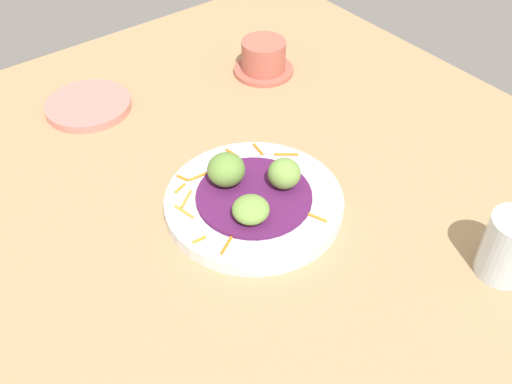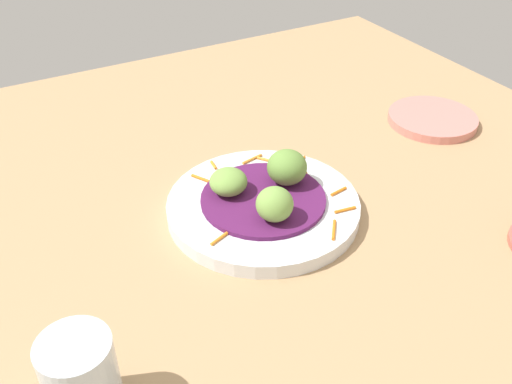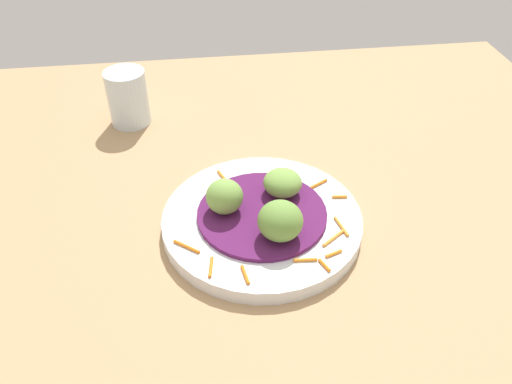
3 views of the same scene
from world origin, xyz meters
TOP-DOWN VIEW (x-y plane):
  - table_surface at (0.00, 0.00)cm, footprint 110.00×110.00cm
  - main_plate at (-3.48, -1.49)cm, footprint 25.23×25.23cm
  - cabbage_bed at (-3.48, -1.49)cm, footprint 16.32×16.32cm
  - carrot_garnish at (0.12, 0.72)cm, footprint 20.86×22.69cm
  - guac_scoop_left at (-4.50, -6.03)cm, footprint 4.95×4.95cm
  - guac_scoop_center at (0.96, -0.11)cm, footprint 7.35×7.36cm
  - guac_scoop_right at (-6.91, 1.66)cm, footprint 6.85×6.88cm
  - side_plate_small at (33.27, 6.19)cm, footprint 14.54×14.54cm
  - water_glass at (-31.74, -19.36)cm, footprint 6.51×6.51cm

SIDE VIEW (x-z plane):
  - table_surface at x=0.00cm, z-range 0.00..2.00cm
  - side_plate_small at x=33.27cm, z-range 2.00..3.39cm
  - main_plate at x=-3.48cm, z-range 2.00..3.96cm
  - carrot_garnish at x=0.12cm, z-range 3.96..4.36cm
  - cabbage_bed at x=-3.48cm, z-range 3.96..4.58cm
  - guac_scoop_right at x=-6.91cm, z-range 4.58..7.86cm
  - water_glass at x=-31.74cm, z-range 2.00..11.00cm
  - guac_scoop_left at x=-4.50cm, z-range 4.58..8.92cm
  - guac_scoop_center at x=0.96cm, z-range 4.58..9.25cm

